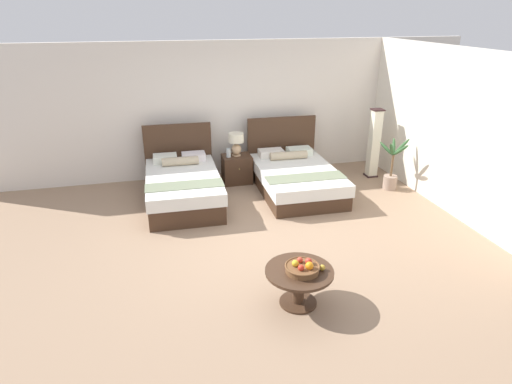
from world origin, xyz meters
name	(u,v)px	position (x,y,z in m)	size (l,w,h in m)	color
ground_plane	(264,238)	(0.00, 0.00, -0.01)	(10.23, 9.53, 0.02)	#96785E
wall_back	(226,110)	(0.00, 2.97, 1.32)	(10.23, 0.12, 2.65)	silver
wall_side_right	(453,132)	(3.32, 0.40, 1.32)	(0.12, 5.13, 2.65)	silver
bed_near_window	(183,185)	(-1.04, 1.65, 0.30)	(1.31, 2.12, 1.18)	#412A1B
bed_near_corner	(295,176)	(1.05, 1.67, 0.28)	(1.44, 2.18, 1.19)	#412A1B
nightstand	(237,169)	(0.07, 2.35, 0.27)	(0.55, 0.49, 0.54)	#412A1B
table_lamp	(236,142)	(0.07, 2.37, 0.82)	(0.30, 0.30, 0.44)	tan
vase	(229,153)	(-0.09, 2.31, 0.63)	(0.09, 0.09, 0.17)	silver
coffee_table	(299,279)	(-0.02, -1.62, 0.33)	(0.78, 0.78, 0.45)	#412A1B
fruit_bowl	(303,268)	(0.01, -1.66, 0.51)	(0.40, 0.40, 0.16)	brown
loose_apple	(322,268)	(0.23, -1.68, 0.49)	(0.07, 0.07, 0.07)	gold
floor_lamp_corner	(374,144)	(2.82, 2.00, 0.69)	(0.22, 0.22, 1.39)	black
potted_palm	(391,172)	(2.84, 1.29, 0.33)	(0.55, 0.56, 0.99)	tan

